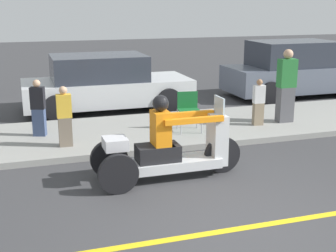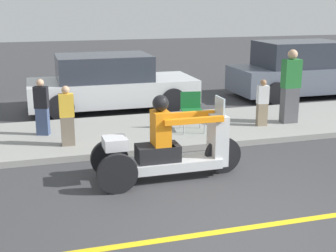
% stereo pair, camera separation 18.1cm
% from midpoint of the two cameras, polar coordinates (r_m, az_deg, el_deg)
% --- Properties ---
extents(ground_plane, '(60.00, 60.00, 0.00)m').
position_cam_midpoint_polar(ground_plane, '(6.22, 10.08, -12.21)').
color(ground_plane, '#38383A').
extents(lane_stripe, '(24.00, 0.12, 0.01)m').
position_cam_midpoint_polar(lane_stripe, '(6.06, 6.24, -12.84)').
color(lane_stripe, gold).
rests_on(lane_stripe, ground).
extents(sidewalk_strip, '(28.00, 2.80, 0.12)m').
position_cam_midpoint_polar(sidewalk_strip, '(10.24, -1.29, -0.63)').
color(sidewalk_strip, gray).
rests_on(sidewalk_strip, ground).
extents(motorcycle_trike, '(2.48, 0.84, 1.40)m').
position_cam_midpoint_polar(motorcycle_trike, '(7.57, 0.73, -2.92)').
color(motorcycle_trike, black).
rests_on(motorcycle_trike, ground).
extents(spectator_near_curb, '(0.40, 0.24, 1.66)m').
position_cam_midpoint_polar(spectator_near_curb, '(10.95, 15.16, 4.51)').
color(spectator_near_curb, '#515156').
rests_on(spectator_near_curb, sidewalk_strip).
extents(spectator_far_back, '(0.32, 0.25, 1.17)m').
position_cam_midpoint_polar(spectator_far_back, '(9.94, -14.63, 2.11)').
color(spectator_far_back, '#38476B').
rests_on(spectator_far_back, sidewalk_strip).
extents(spectator_end_of_line, '(0.26, 0.17, 1.04)m').
position_cam_midpoint_polar(spectator_end_of_line, '(10.58, 11.91, 2.69)').
color(spectator_end_of_line, gray).
rests_on(spectator_end_of_line, sidewalk_strip).
extents(spectator_by_tree, '(0.28, 0.17, 1.16)m').
position_cam_midpoint_polar(spectator_by_tree, '(9.09, -11.66, 1.09)').
color(spectator_by_tree, '#726656').
rests_on(spectator_by_tree, sidewalk_strip).
extents(folding_chair_set_back, '(0.52, 0.52, 0.82)m').
position_cam_midpoint_polar(folding_chair_set_back, '(10.00, 3.41, 2.30)').
color(folding_chair_set_back, '#A5A8AD').
rests_on(folding_chair_set_back, sidewalk_strip).
extents(parked_car_lot_far, '(4.43, 2.02, 1.66)m').
position_cam_midpoint_polar(parked_car_lot_far, '(14.84, 16.44, 6.49)').
color(parked_car_lot_far, slate).
rests_on(parked_car_lot_far, ground).
extents(parked_car_lot_right, '(4.39, 2.06, 1.45)m').
position_cam_midpoint_polar(parked_car_lot_right, '(12.60, -6.72, 5.18)').
color(parked_car_lot_right, silver).
rests_on(parked_car_lot_right, ground).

